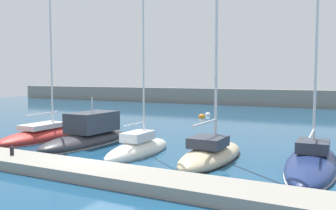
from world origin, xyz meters
TOP-DOWN VIEW (x-y plane):
  - ground_plane at (0.00, 0.00)m, footprint 120.00×120.00m
  - dock_pier at (0.00, -2.07)m, footprint 25.16×2.37m
  - breakwater_seawall at (0.00, 43.62)m, footprint 108.00×2.04m
  - sailboat_red_nearest at (-8.87, 5.07)m, footprint 3.26×9.91m
  - motorboat_charcoal_second at (-4.68, 4.43)m, footprint 2.78×8.26m
  - sailboat_ivory_third at (0.20, 3.16)m, footprint 1.88×6.26m
  - sailboat_sand_fourth at (4.58, 3.70)m, footprint 2.39×7.27m
  - sailboat_navy_fifth at (9.70, 4.53)m, footprint 2.87×9.55m
  - mooring_buoy_white at (-4.33, 25.82)m, footprint 0.73×0.73m
  - mooring_buoy_orange at (-4.11, 23.37)m, footprint 0.81×0.81m
  - dock_bollard at (-4.32, -2.07)m, footprint 0.20×0.20m

SIDE VIEW (x-z plane):
  - ground_plane at x=0.00m, z-range 0.00..0.00m
  - mooring_buoy_white at x=-4.33m, z-range -0.37..0.37m
  - mooring_buoy_orange at x=-4.11m, z-range -0.40..0.40m
  - dock_pier at x=0.00m, z-range 0.00..0.50m
  - sailboat_red_nearest at x=-8.87m, z-range -8.21..8.89m
  - sailboat_ivory_third at x=0.20m, z-range -6.64..7.34m
  - sailboat_navy_fifth at x=9.70m, z-range -8.77..9.49m
  - sailboat_sand_fourth at x=4.58m, z-range -6.60..7.32m
  - motorboat_charcoal_second at x=-4.68m, z-range -1.10..2.38m
  - dock_bollard at x=-4.32m, z-range 0.50..0.94m
  - breakwater_seawall at x=0.00m, z-range 0.00..2.63m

